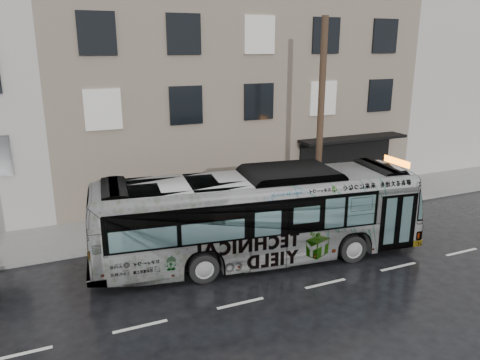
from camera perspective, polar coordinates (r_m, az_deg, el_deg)
The scene contains 8 objects.
ground at distance 17.43m, azimuth -3.29°, elevation -10.91°, with size 120.00×120.00×0.00m, color black.
sidewalk at distance 21.67m, azimuth -7.84°, elevation -5.25°, with size 90.00×3.60×0.15m, color gray.
building_taupe at distance 29.28m, azimuth -2.95°, elevation 11.35°, with size 20.00×12.00×11.00m, color #766A5B.
building_filler at distance 40.10m, azimuth 23.97°, elevation 12.01°, with size 18.00×12.00×12.00m, color #ADA9A3.
utility_pole_front at distance 21.69m, azimuth 9.78°, elevation 7.22°, with size 0.30×0.30×9.00m, color #3F2E1F.
sign_post at distance 23.02m, azimuth 11.69°, elevation -0.80°, with size 0.06×0.06×2.40m, color slate.
bus at distance 17.64m, azimuth 2.31°, elevation -4.37°, with size 2.93×12.52×3.49m, color #B2B2B2.
white_sedan at distance 20.74m, azimuth 15.25°, elevation -4.85°, with size 1.95×4.80×1.39m, color beige.
Camera 1 is at (-5.30, -14.61, 7.90)m, focal length 35.00 mm.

